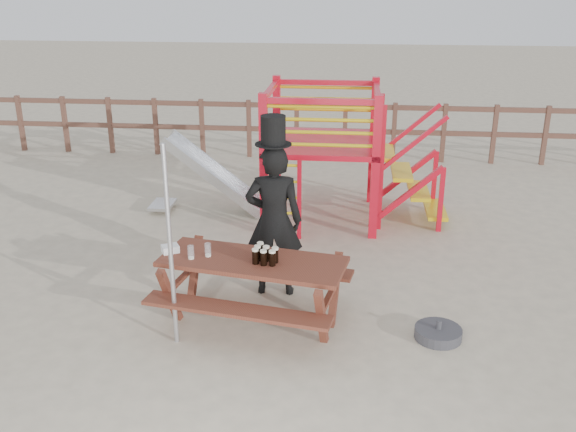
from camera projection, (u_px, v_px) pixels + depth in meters
name	position (u px, v px, depth m)	size (l,w,h in m)	color
ground	(285.00, 333.00, 6.96)	(60.00, 60.00, 0.00)	#C5B699
back_fence	(321.00, 124.00, 13.20)	(15.09, 0.09, 1.20)	brown
playground_fort	(317.00, 151.00, 9.89)	(4.71, 1.84, 2.10)	red
picnic_table	(253.00, 283.00, 7.00)	(2.20, 1.71, 0.77)	brown
man_with_hat	(274.00, 217.00, 7.52)	(0.70, 0.48, 2.18)	black
metal_pole	(170.00, 248.00, 6.41)	(0.05, 0.05, 2.16)	#B2B2B7
parasol_base	(438.00, 333.00, 6.84)	(0.50, 0.50, 0.21)	#36363B
paper_bag	(170.00, 249.00, 7.07)	(0.18, 0.14, 0.08)	white
stout_pints	(264.00, 255.00, 6.81)	(0.28, 0.27, 0.17)	black
empty_glasses	(199.00, 252.00, 6.92)	(0.24, 0.15, 0.15)	silver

